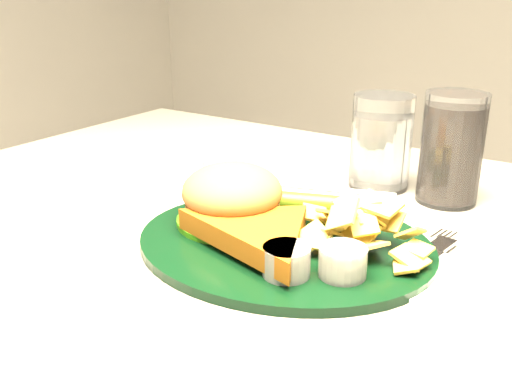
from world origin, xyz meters
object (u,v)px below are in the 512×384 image
water_glass (381,142)px  fork_napkin (416,268)px  dinner_plate (284,217)px  cola_glass (451,149)px

water_glass → fork_napkin: bearing=-59.4°
dinner_plate → water_glass: bearing=77.4°
dinner_plate → fork_napkin: dinner_plate is taller
dinner_plate → water_glass: (0.01, 0.25, 0.03)m
dinner_plate → fork_napkin: size_ratio=2.10×
dinner_plate → cola_glass: size_ratio=2.26×
dinner_plate → water_glass: size_ratio=2.50×
dinner_plate → water_glass: water_glass is taller
cola_glass → fork_napkin: cola_glass is taller
dinner_plate → cola_glass: 0.27m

